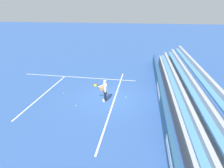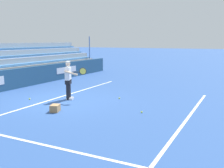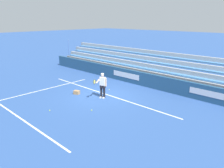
% 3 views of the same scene
% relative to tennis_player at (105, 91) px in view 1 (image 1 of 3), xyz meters
% --- Properties ---
extents(ground_plane, '(160.00, 160.00, 0.00)m').
position_rel_tennis_player_xyz_m(ground_plane, '(0.44, -0.18, -0.89)').
color(ground_plane, '#2D5193').
extents(court_baseline_white, '(12.00, 0.10, 0.01)m').
position_rel_tennis_player_xyz_m(court_baseline_white, '(0.44, -0.68, -0.89)').
color(court_baseline_white, white).
rests_on(court_baseline_white, ground).
extents(court_sideline_white, '(0.10, 12.00, 0.01)m').
position_rel_tennis_player_xyz_m(court_sideline_white, '(4.55, 3.82, -0.89)').
color(court_sideline_white, white).
rests_on(court_sideline_white, ground).
extents(court_service_line_white, '(8.22, 0.10, 0.01)m').
position_rel_tennis_player_xyz_m(court_service_line_white, '(0.44, 5.32, -0.89)').
color(court_service_line_white, white).
rests_on(court_service_line_white, ground).
extents(back_wall_sponsor_board, '(22.13, 0.25, 1.10)m').
position_rel_tennis_player_xyz_m(back_wall_sponsor_board, '(0.44, -4.22, -0.34)').
color(back_wall_sponsor_board, navy).
rests_on(back_wall_sponsor_board, ground).
extents(bleacher_stand, '(21.03, 2.40, 2.95)m').
position_rel_tennis_player_xyz_m(bleacher_stand, '(0.44, -6.04, -0.17)').
color(bleacher_stand, '#9EA3A8').
rests_on(bleacher_stand, ground).
extents(tennis_player, '(0.58, 1.07, 1.71)m').
position_rel_tennis_player_xyz_m(tennis_player, '(0.00, 0.00, 0.00)').
color(tennis_player, black).
rests_on(tennis_player, ground).
extents(ball_box_cardboard, '(0.48, 0.42, 0.26)m').
position_rel_tennis_player_xyz_m(ball_box_cardboard, '(1.91, 0.74, -0.76)').
color(ball_box_cardboard, '#A87F51').
rests_on(ball_box_cardboard, ground).
extents(tennis_ball_midcourt, '(0.07, 0.07, 0.07)m').
position_rel_tennis_player_xyz_m(tennis_ball_midcourt, '(0.85, -1.55, -0.86)').
color(tennis_ball_midcourt, '#CCE533').
rests_on(tennis_ball_midcourt, ground).
extents(tennis_ball_on_baseline, '(0.07, 0.07, 0.07)m').
position_rel_tennis_player_xyz_m(tennis_ball_on_baseline, '(4.40, 0.51, -0.86)').
color(tennis_ball_on_baseline, '#CCE533').
rests_on(tennis_ball_on_baseline, ground).
extents(tennis_ball_far_left, '(0.07, 0.07, 0.07)m').
position_rel_tennis_player_xyz_m(tennis_ball_far_left, '(0.64, 3.69, -0.86)').
color(tennis_ball_far_left, '#CCE533').
rests_on(tennis_ball_far_left, ground).
extents(tennis_ball_stray_back, '(0.07, 0.07, 0.07)m').
position_rel_tennis_player_xyz_m(tennis_ball_stray_back, '(-1.11, 1.96, -0.86)').
color(tennis_ball_stray_back, '#CCE533').
rests_on(tennis_ball_stray_back, ground).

